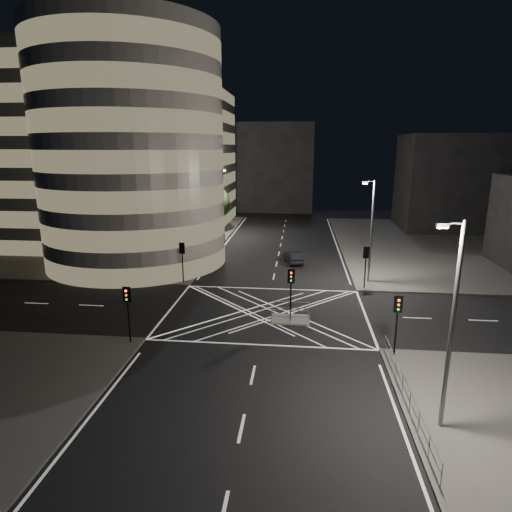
# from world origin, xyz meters

# --- Properties ---
(ground) EXTENTS (120.00, 120.00, 0.00)m
(ground) POSITION_xyz_m (0.00, 0.00, 0.00)
(ground) COLOR black
(ground) RESTS_ON ground
(sidewalk_far_left) EXTENTS (42.00, 42.00, 0.15)m
(sidewalk_far_left) POSITION_xyz_m (-29.00, 27.00, 0.07)
(sidewalk_far_left) COLOR #494644
(sidewalk_far_left) RESTS_ON ground
(sidewalk_far_right) EXTENTS (42.00, 42.00, 0.15)m
(sidewalk_far_right) POSITION_xyz_m (29.00, 27.00, 0.07)
(sidewalk_far_right) COLOR #494644
(sidewalk_far_right) RESTS_ON ground
(central_island) EXTENTS (3.00, 2.00, 0.15)m
(central_island) POSITION_xyz_m (2.00, -1.50, 0.07)
(central_island) COLOR slate
(central_island) RESTS_ON ground
(office_tower_curved) EXTENTS (30.00, 29.00, 27.20)m
(office_tower_curved) POSITION_xyz_m (-20.74, 18.74, 12.65)
(office_tower_curved) COLOR gray
(office_tower_curved) RESTS_ON sidewalk_far_left
(office_block_rear) EXTENTS (24.00, 16.00, 22.00)m
(office_block_rear) POSITION_xyz_m (-22.00, 42.00, 11.15)
(office_block_rear) COLOR gray
(office_block_rear) RESTS_ON sidewalk_far_left
(building_right_far) EXTENTS (14.00, 12.00, 15.00)m
(building_right_far) POSITION_xyz_m (26.00, 40.00, 7.65)
(building_right_far) COLOR black
(building_right_far) RESTS_ON sidewalk_far_right
(building_far_end) EXTENTS (18.00, 8.00, 18.00)m
(building_far_end) POSITION_xyz_m (-4.00, 58.00, 9.00)
(building_far_end) COLOR black
(building_far_end) RESTS_ON ground
(tree_a) EXTENTS (4.33, 4.33, 7.28)m
(tree_a) POSITION_xyz_m (-10.50, 9.00, 4.93)
(tree_a) COLOR black
(tree_a) RESTS_ON sidewalk_far_left
(tree_b) EXTENTS (4.26, 4.26, 6.76)m
(tree_b) POSITION_xyz_m (-10.50, 15.00, 4.45)
(tree_b) COLOR black
(tree_b) RESTS_ON sidewalk_far_left
(tree_c) EXTENTS (4.53, 4.53, 7.65)m
(tree_c) POSITION_xyz_m (-10.50, 21.00, 5.18)
(tree_c) COLOR black
(tree_c) RESTS_ON sidewalk_far_left
(tree_d) EXTENTS (4.30, 4.30, 7.58)m
(tree_d) POSITION_xyz_m (-10.50, 27.00, 5.24)
(tree_d) COLOR black
(tree_d) RESTS_ON sidewalk_far_left
(tree_e) EXTENTS (4.23, 4.23, 7.03)m
(tree_e) POSITION_xyz_m (-10.50, 33.00, 4.74)
(tree_e) COLOR black
(tree_e) RESTS_ON sidewalk_far_left
(traffic_signal_fl) EXTENTS (0.55, 0.22, 4.00)m
(traffic_signal_fl) POSITION_xyz_m (-8.80, 6.80, 2.91)
(traffic_signal_fl) COLOR black
(traffic_signal_fl) RESTS_ON sidewalk_far_left
(traffic_signal_nl) EXTENTS (0.55, 0.22, 4.00)m
(traffic_signal_nl) POSITION_xyz_m (-8.80, -6.80, 2.91)
(traffic_signal_nl) COLOR black
(traffic_signal_nl) RESTS_ON sidewalk_near_left
(traffic_signal_fr) EXTENTS (0.55, 0.22, 4.00)m
(traffic_signal_fr) POSITION_xyz_m (8.80, 6.80, 2.91)
(traffic_signal_fr) COLOR black
(traffic_signal_fr) RESTS_ON sidewalk_far_right
(traffic_signal_nr) EXTENTS (0.55, 0.22, 4.00)m
(traffic_signal_nr) POSITION_xyz_m (8.80, -6.80, 2.91)
(traffic_signal_nr) COLOR black
(traffic_signal_nr) RESTS_ON sidewalk_near_right
(traffic_signal_island) EXTENTS (0.55, 0.22, 4.00)m
(traffic_signal_island) POSITION_xyz_m (2.00, -1.50, 2.91)
(traffic_signal_island) COLOR black
(traffic_signal_island) RESTS_ON central_island
(street_lamp_left_near) EXTENTS (1.25, 0.25, 10.00)m
(street_lamp_left_near) POSITION_xyz_m (-9.44, 12.00, 5.54)
(street_lamp_left_near) COLOR slate
(street_lamp_left_near) RESTS_ON sidewalk_far_left
(street_lamp_left_far) EXTENTS (1.25, 0.25, 10.00)m
(street_lamp_left_far) POSITION_xyz_m (-9.44, 30.00, 5.54)
(street_lamp_left_far) COLOR slate
(street_lamp_left_far) RESTS_ON sidewalk_far_left
(street_lamp_right_far) EXTENTS (1.25, 0.25, 10.00)m
(street_lamp_right_far) POSITION_xyz_m (9.44, 9.00, 5.54)
(street_lamp_right_far) COLOR slate
(street_lamp_right_far) RESTS_ON sidewalk_far_right
(street_lamp_right_near) EXTENTS (1.25, 0.25, 10.00)m
(street_lamp_right_near) POSITION_xyz_m (9.44, -14.00, 5.54)
(street_lamp_right_near) COLOR slate
(street_lamp_right_near) RESTS_ON sidewalk_near_right
(railing_near_right) EXTENTS (0.06, 11.70, 1.10)m
(railing_near_right) POSITION_xyz_m (8.30, -12.15, 0.70)
(railing_near_right) COLOR slate
(railing_near_right) RESTS_ON sidewalk_near_right
(railing_island_south) EXTENTS (2.80, 0.06, 1.10)m
(railing_island_south) POSITION_xyz_m (2.00, -2.40, 0.70)
(railing_island_south) COLOR slate
(railing_island_south) RESTS_ON central_island
(railing_island_north) EXTENTS (2.80, 0.06, 1.10)m
(railing_island_north) POSITION_xyz_m (2.00, -0.60, 0.70)
(railing_island_north) COLOR slate
(railing_island_north) RESTS_ON central_island
(sedan) EXTENTS (2.54, 4.45, 1.39)m
(sedan) POSITION_xyz_m (1.88, 15.70, 0.69)
(sedan) COLOR black
(sedan) RESTS_ON ground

